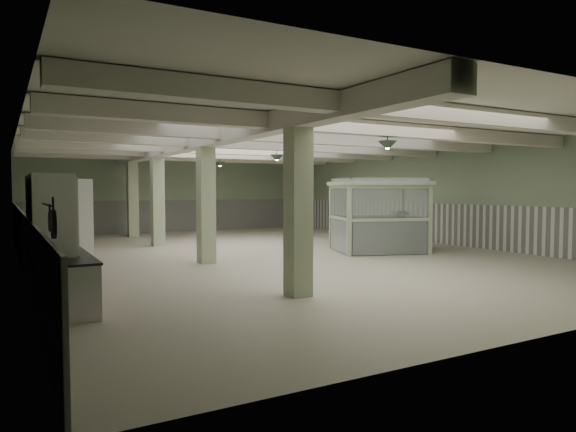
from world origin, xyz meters
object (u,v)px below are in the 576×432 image
prep_counter (54,270)px  filing_cabinet (400,229)px  guard_booth (378,203)px  walkin_cooler (51,235)px

prep_counter → filing_cabinet: 11.71m
prep_counter → guard_booth: size_ratio=1.56×
guard_booth → filing_cabinet: guard_booth is taller
prep_counter → guard_booth: bearing=12.9°
guard_booth → prep_counter: bearing=-147.7°
guard_booth → walkin_cooler: bearing=-144.9°
walkin_cooler → filing_cabinet: (11.44, 3.37, -0.56)m
prep_counter → filing_cabinet: filing_cabinet is taller
walkin_cooler → prep_counter: bearing=80.8°
walkin_cooler → guard_booth: walkin_cooler is taller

